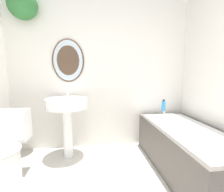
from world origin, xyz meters
name	(u,v)px	position (x,y,z in m)	size (l,w,h in m)	color
wall_back	(93,62)	(-0.12, 2.29, 1.29)	(2.73, 0.37, 2.40)	silver
toilet	(2,156)	(-1.04, 1.48, 0.31)	(0.41, 0.61, 0.73)	white
pedestal_sink	(67,110)	(-0.47, 1.97, 0.65)	(0.53, 0.53, 0.90)	white
bathtub	(188,149)	(0.94, 1.47, 0.26)	(0.70, 1.51, 0.57)	#4C4742
shampoo_bottle	(164,106)	(0.90, 2.09, 0.65)	(0.06, 0.06, 0.17)	#2D84C6
bath_mat	(60,188)	(-0.47, 1.35, 0.01)	(0.61, 0.38, 0.02)	#B7A88E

